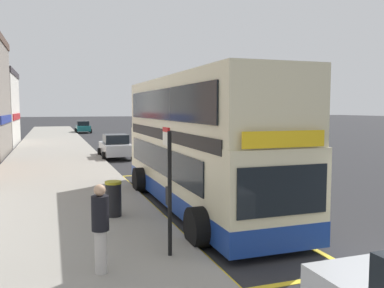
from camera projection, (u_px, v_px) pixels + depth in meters
The scene contains 9 objects.
ground_plane at pixel (132, 144), 38.30m from camera, with size 260.00×260.00×0.00m, color #28282B.
pavement_near at pixel (54, 145), 36.00m from camera, with size 6.00×76.00×0.14m, color gray.
double_decker_bus at pixel (198, 147), 13.76m from camera, with size 3.25×10.83×4.40m.
bus_bay_markings at pixel (191, 204), 14.21m from camera, with size 2.80×13.57×0.01m.
bus_stop_sign at pixel (169, 181), 8.86m from camera, with size 0.09×0.51×2.82m.
parked_car_silver_far at pixel (116, 146), 27.36m from camera, with size 2.09×4.20×1.62m.
parked_car_teal_across at pixel (83, 127), 55.25m from camera, with size 2.09×4.20×1.62m.
pedestrian_waiting_near_sign at pixel (100, 225), 7.88m from camera, with size 0.34×0.34×1.77m.
litter_bin at pixel (113, 199), 12.13m from camera, with size 0.50×0.50×1.06m.
Camera 1 is at (-7.14, -5.91, 3.38)m, focal length 37.85 mm.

